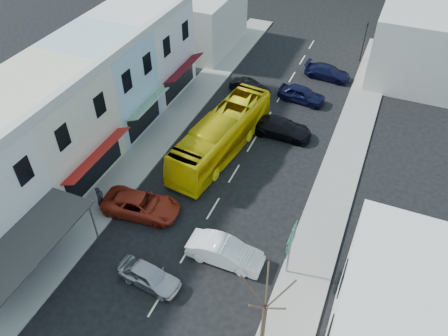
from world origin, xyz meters
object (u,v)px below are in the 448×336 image
(car_white, at_px, (225,253))
(street_tree, at_px, (265,308))
(bus, at_px, (222,136))
(car_silver, at_px, (149,276))
(pedestrian_left, at_px, (100,199))
(car_red, at_px, (141,205))
(direction_sign, at_px, (289,252))
(traffic_signal, at_px, (364,42))

(car_white, distance_m, street_tree, 6.19)
(bus, bearing_deg, car_white, -58.74)
(car_silver, relative_size, car_white, 1.00)
(car_silver, height_order, pedestrian_left, pedestrian_left)
(car_red, distance_m, direction_sign, 10.89)
(car_silver, xyz_separation_m, street_tree, (7.38, -0.83, 2.52))
(car_red, xyz_separation_m, traffic_signal, (10.22, 28.42, 1.51))
(bus, relative_size, pedestrian_left, 6.82)
(direction_sign, bearing_deg, car_white, -170.99)
(direction_sign, bearing_deg, traffic_signal, 91.53)
(traffic_signal, bearing_deg, street_tree, 99.97)
(pedestrian_left, relative_size, street_tree, 0.26)
(bus, height_order, car_silver, bus)
(bus, distance_m, car_silver, 13.26)
(bus, height_order, car_red, bus)
(car_red, height_order, direction_sign, direction_sign)
(car_silver, height_order, car_red, same)
(bus, bearing_deg, car_red, -99.30)
(traffic_signal, bearing_deg, car_red, 79.22)
(pedestrian_left, bearing_deg, direction_sign, -95.15)
(car_white, xyz_separation_m, street_tree, (3.87, -4.12, 2.52))
(car_silver, bearing_deg, car_white, -40.66)
(car_white, bearing_deg, direction_sign, -81.97)
(bus, relative_size, street_tree, 1.80)
(car_red, relative_size, street_tree, 0.71)
(street_tree, distance_m, traffic_signal, 34.07)
(pedestrian_left, distance_m, direction_sign, 13.59)
(direction_sign, xyz_separation_m, street_tree, (0.03, -4.70, 1.20))
(car_red, height_order, street_tree, street_tree)
(direction_sign, bearing_deg, bus, 132.13)
(bus, relative_size, car_red, 2.52)
(bus, bearing_deg, pedestrian_left, -112.73)
(car_red, bearing_deg, direction_sign, -102.07)
(car_silver, bearing_deg, traffic_signal, -5.41)
(car_red, bearing_deg, street_tree, -124.70)
(car_white, height_order, traffic_signal, traffic_signal)
(bus, bearing_deg, direction_sign, -41.30)
(car_silver, bearing_deg, bus, 10.29)
(street_tree, relative_size, traffic_signal, 1.46)
(car_red, xyz_separation_m, street_tree, (10.79, -5.63, 2.52))
(traffic_signal, bearing_deg, pedestrian_left, 74.99)
(car_silver, relative_size, traffic_signal, 1.00)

